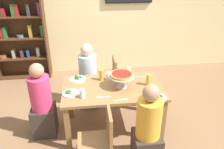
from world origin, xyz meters
TOP-DOWN VIEW (x-y plane):
  - ground_plane at (0.00, 0.00)m, footprint 12.00×12.00m
  - rear_partition at (0.00, 2.20)m, footprint 8.00×0.12m
  - dining_table at (0.00, 0.00)m, footprint 1.42×0.85m
  - bookshelf at (-1.70, 2.01)m, footprint 1.10×0.30m
  - diner_near_right at (0.34, -0.71)m, footprint 0.34×0.34m
  - diner_head_west at (-1.02, 0.03)m, footprint 0.34×0.34m
  - diner_far_left at (-0.34, 0.71)m, footprint 0.34×0.34m
  - chair_far_right at (0.23, 0.72)m, footprint 0.40×0.40m
  - chair_near_left at (-0.24, -0.75)m, footprint 0.40×0.40m
  - deep_dish_pizza_stand at (0.12, -0.01)m, footprint 0.35×0.35m
  - salad_plate_near_diner at (0.54, -0.35)m, footprint 0.24×0.24m
  - salad_plate_far_diner at (-0.50, 0.28)m, footprint 0.25×0.25m
  - salad_plate_spare at (-0.60, -0.11)m, footprint 0.23×0.23m
  - beer_glass_amber_tall at (0.51, 0.00)m, footprint 0.07×0.07m
  - beer_glass_amber_short at (-0.14, 0.23)m, footprint 0.07×0.07m
  - water_glass_clear_near at (-0.04, 0.23)m, footprint 0.07×0.07m
  - water_glass_clear_far at (-0.43, -0.22)m, footprint 0.07×0.07m
  - water_glass_clear_spare at (0.29, 0.36)m, footprint 0.06×0.06m
  - cutlery_fork_near at (0.48, 0.26)m, footprint 0.18×0.05m
  - cutlery_knife_near at (-0.16, -0.24)m, footprint 0.18×0.02m
  - cutlery_fork_far at (0.06, -0.34)m, footprint 0.18×0.04m

SIDE VIEW (x-z plane):
  - ground_plane at x=0.00m, z-range 0.00..0.00m
  - chair_far_right at x=0.23m, z-range 0.05..0.92m
  - chair_near_left at x=-0.24m, z-range 0.05..0.92m
  - diner_near_right at x=0.34m, z-range -0.08..1.07m
  - diner_head_west at x=-1.02m, z-range -0.08..1.07m
  - diner_far_left at x=-0.34m, z-range -0.08..1.07m
  - dining_table at x=0.00m, z-range 0.27..1.01m
  - cutlery_fork_near at x=0.48m, z-range 0.74..0.74m
  - cutlery_knife_near at x=-0.16m, z-range 0.74..0.74m
  - cutlery_fork_far at x=0.06m, z-range 0.74..0.74m
  - salad_plate_far_diner at x=-0.50m, z-range 0.72..0.79m
  - salad_plate_near_diner at x=0.54m, z-range 0.72..0.79m
  - salad_plate_spare at x=-0.60m, z-range 0.72..0.79m
  - water_glass_clear_near at x=-0.04m, z-range 0.74..0.85m
  - water_glass_clear_spare at x=0.29m, z-range 0.74..0.86m
  - water_glass_clear_far at x=-0.43m, z-range 0.74..0.86m
  - beer_glass_amber_short at x=-0.14m, z-range 0.74..0.91m
  - beer_glass_amber_tall at x=0.51m, z-range 0.74..0.91m
  - deep_dish_pizza_stand at x=0.12m, z-range 0.81..1.02m
  - bookshelf at x=-1.70m, z-range 0.06..2.27m
  - rear_partition at x=0.00m, z-range 0.00..2.80m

